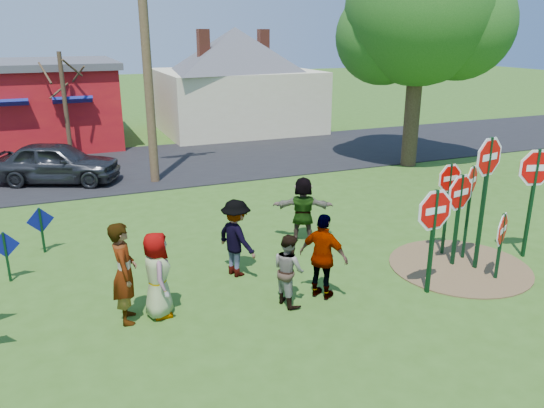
{
  "coord_description": "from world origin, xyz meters",
  "views": [
    {
      "loc": [
        -3.82,
        -9.75,
        5.24
      ],
      "look_at": [
        0.79,
        1.45,
        1.26
      ],
      "focal_mm": 35.0,
      "sensor_mm": 36.0,
      "label": 1
    }
  ],
  "objects_px": {
    "stop_sign_c": "(487,173)",
    "stop_sign_d": "(471,189)",
    "utility_pole": "(144,28)",
    "stop_sign_a": "(434,219)",
    "person_b": "(124,273)",
    "leafy_tree": "(423,18)",
    "person_a": "(157,275)",
    "suv": "(57,162)",
    "stop_sign_b": "(449,186)"
  },
  "relations": [
    {
      "from": "stop_sign_c",
      "to": "stop_sign_d",
      "type": "xyz_separation_m",
      "value": [
        0.13,
        0.55,
        -0.52
      ]
    },
    {
      "from": "utility_pole",
      "to": "stop_sign_c",
      "type": "bearing_deg",
      "value": -61.91
    },
    {
      "from": "stop_sign_a",
      "to": "utility_pole",
      "type": "height_order",
      "value": "utility_pole"
    },
    {
      "from": "person_b",
      "to": "leafy_tree",
      "type": "relative_size",
      "value": 0.22
    },
    {
      "from": "stop_sign_d",
      "to": "utility_pole",
      "type": "relative_size",
      "value": 0.24
    },
    {
      "from": "person_b",
      "to": "utility_pole",
      "type": "relative_size",
      "value": 0.2
    },
    {
      "from": "stop_sign_d",
      "to": "person_a",
      "type": "bearing_deg",
      "value": 149.63
    },
    {
      "from": "person_a",
      "to": "utility_pole",
      "type": "xyz_separation_m",
      "value": [
        1.68,
        9.52,
        4.44
      ]
    },
    {
      "from": "stop_sign_a",
      "to": "person_b",
      "type": "bearing_deg",
      "value": 165.03
    },
    {
      "from": "person_b",
      "to": "leafy_tree",
      "type": "distance_m",
      "value": 15.55
    },
    {
      "from": "stop_sign_a",
      "to": "suv",
      "type": "distance_m",
      "value": 13.74
    },
    {
      "from": "stop_sign_c",
      "to": "person_b",
      "type": "relative_size",
      "value": 1.64
    },
    {
      "from": "stop_sign_b",
      "to": "leafy_tree",
      "type": "distance_m",
      "value": 10.04
    },
    {
      "from": "stop_sign_a",
      "to": "stop_sign_d",
      "type": "xyz_separation_m",
      "value": [
        1.89,
        1.08,
        0.12
      ]
    },
    {
      "from": "stop_sign_b",
      "to": "stop_sign_d",
      "type": "distance_m",
      "value": 0.49
    },
    {
      "from": "suv",
      "to": "leafy_tree",
      "type": "relative_size",
      "value": 0.49
    },
    {
      "from": "person_b",
      "to": "leafy_tree",
      "type": "height_order",
      "value": "leafy_tree"
    },
    {
      "from": "person_b",
      "to": "stop_sign_c",
      "type": "bearing_deg",
      "value": -89.28
    },
    {
      "from": "stop_sign_b",
      "to": "suv",
      "type": "distance_m",
      "value": 13.44
    },
    {
      "from": "stop_sign_d",
      "to": "suv",
      "type": "height_order",
      "value": "stop_sign_d"
    },
    {
      "from": "stop_sign_a",
      "to": "stop_sign_d",
      "type": "bearing_deg",
      "value": 26.55
    },
    {
      "from": "stop_sign_b",
      "to": "leafy_tree",
      "type": "xyz_separation_m",
      "value": [
        4.87,
        7.85,
        3.94
      ]
    },
    {
      "from": "stop_sign_a",
      "to": "stop_sign_b",
      "type": "relative_size",
      "value": 1.0
    },
    {
      "from": "person_a",
      "to": "utility_pole",
      "type": "relative_size",
      "value": 0.17
    },
    {
      "from": "stop_sign_b",
      "to": "stop_sign_d",
      "type": "bearing_deg",
      "value": -58.09
    },
    {
      "from": "stop_sign_c",
      "to": "suv",
      "type": "bearing_deg",
      "value": 114.58
    },
    {
      "from": "stop_sign_c",
      "to": "stop_sign_a",
      "type": "bearing_deg",
      "value": -176.26
    },
    {
      "from": "person_b",
      "to": "leafy_tree",
      "type": "bearing_deg",
      "value": -50.92
    },
    {
      "from": "stop_sign_b",
      "to": "stop_sign_d",
      "type": "height_order",
      "value": "stop_sign_d"
    },
    {
      "from": "leafy_tree",
      "to": "stop_sign_c",
      "type": "bearing_deg",
      "value": -118.17
    },
    {
      "from": "stop_sign_b",
      "to": "stop_sign_c",
      "type": "xyz_separation_m",
      "value": [
        0.16,
        -0.95,
        0.54
      ]
    },
    {
      "from": "stop_sign_c",
      "to": "utility_pole",
      "type": "relative_size",
      "value": 0.32
    },
    {
      "from": "utility_pole",
      "to": "leafy_tree",
      "type": "distance_m",
      "value": 10.26
    },
    {
      "from": "person_a",
      "to": "leafy_tree",
      "type": "bearing_deg",
      "value": -54.68
    },
    {
      "from": "person_a",
      "to": "stop_sign_b",
      "type": "bearing_deg",
      "value": -86.88
    },
    {
      "from": "stop_sign_d",
      "to": "utility_pole",
      "type": "height_order",
      "value": "utility_pole"
    },
    {
      "from": "utility_pole",
      "to": "leafy_tree",
      "type": "bearing_deg",
      "value": -7.82
    },
    {
      "from": "stop_sign_d",
      "to": "stop_sign_a",
      "type": "bearing_deg",
      "value": -179.63
    },
    {
      "from": "stop_sign_d",
      "to": "leafy_tree",
      "type": "height_order",
      "value": "leafy_tree"
    },
    {
      "from": "stop_sign_c",
      "to": "utility_pole",
      "type": "height_order",
      "value": "utility_pole"
    },
    {
      "from": "stop_sign_a",
      "to": "leafy_tree",
      "type": "height_order",
      "value": "leafy_tree"
    },
    {
      "from": "stop_sign_c",
      "to": "person_a",
      "type": "relative_size",
      "value": 1.9
    },
    {
      "from": "leafy_tree",
      "to": "person_a",
      "type": "bearing_deg",
      "value": -145.55
    },
    {
      "from": "stop_sign_a",
      "to": "utility_pole",
      "type": "distance_m",
      "value": 11.91
    },
    {
      "from": "suv",
      "to": "person_b",
      "type": "bearing_deg",
      "value": -151.72
    },
    {
      "from": "stop_sign_d",
      "to": "suv",
      "type": "relative_size",
      "value": 0.56
    },
    {
      "from": "stop_sign_b",
      "to": "stop_sign_d",
      "type": "xyz_separation_m",
      "value": [
        0.29,
        -0.4,
        0.02
      ]
    },
    {
      "from": "suv",
      "to": "utility_pole",
      "type": "height_order",
      "value": "utility_pole"
    },
    {
      "from": "person_a",
      "to": "person_b",
      "type": "relative_size",
      "value": 0.86
    },
    {
      "from": "stop_sign_a",
      "to": "suv",
      "type": "relative_size",
      "value": 0.56
    }
  ]
}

